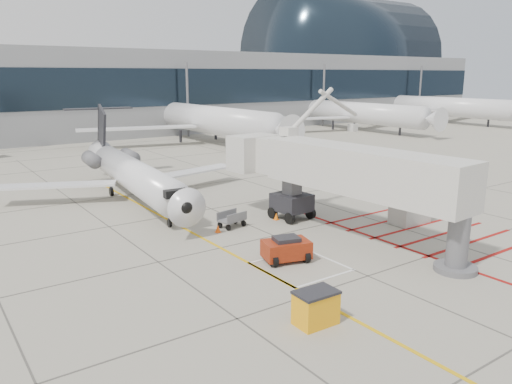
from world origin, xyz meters
TOP-DOWN VIEW (x-y plane):
  - ground_plane at (0.00, 0.00)m, footprint 260.00×260.00m
  - regional_jet at (-4.00, 15.84)m, footprint 24.04×29.00m
  - jet_bridge at (3.82, 0.38)m, footprint 10.37×19.76m
  - pushback_tug at (-2.09, 0.11)m, footprint 2.85×2.19m
  - spill_bin at (-5.57, -6.22)m, footprint 1.74×1.19m
  - baggage_cart at (-1.20, 7.13)m, footprint 1.95×1.42m
  - ground_power_unit at (9.43, 0.85)m, footprint 2.72×1.60m
  - cone_nose at (-2.56, 6.69)m, footprint 0.37×0.37m
  - cone_side at (2.32, 6.79)m, footprint 0.37×0.37m
  - terminal_building at (10.00, 70.00)m, footprint 180.00×28.00m
  - terminal_glass_band at (10.00, 55.95)m, footprint 180.00×0.10m
  - terminal_dome at (70.00, 70.00)m, footprint 40.00×28.00m
  - bg_aircraft_c at (18.62, 46.00)m, footprint 37.02×41.14m
  - bg_aircraft_d at (49.79, 46.00)m, footprint 34.02×37.80m
  - bg_aircraft_e at (75.47, 46.00)m, footprint 35.88×39.86m

SIDE VIEW (x-z plane):
  - ground_plane at x=0.00m, z-range 0.00..0.00m
  - cone_nose at x=-2.56m, z-range 0.00..0.51m
  - cone_side at x=2.32m, z-range 0.00..0.52m
  - baggage_cart at x=-1.20m, z-range 0.00..1.12m
  - pushback_tug at x=-2.09m, z-range 0.00..1.47m
  - spill_bin at x=-5.57m, z-range 0.00..1.47m
  - ground_power_unit at x=9.43m, z-range 0.00..2.14m
  - regional_jet at x=-4.00m, z-range 0.00..7.06m
  - jet_bridge at x=3.82m, z-range 0.00..7.68m
  - bg_aircraft_d at x=49.79m, z-range 0.00..11.34m
  - bg_aircraft_e at x=75.47m, z-range 0.00..11.96m
  - bg_aircraft_c at x=18.62m, z-range 0.00..12.34m
  - terminal_building at x=10.00m, z-range 0.00..14.00m
  - terminal_glass_band at x=10.00m, z-range 5.00..11.00m
  - terminal_dome at x=70.00m, z-range 0.00..28.00m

